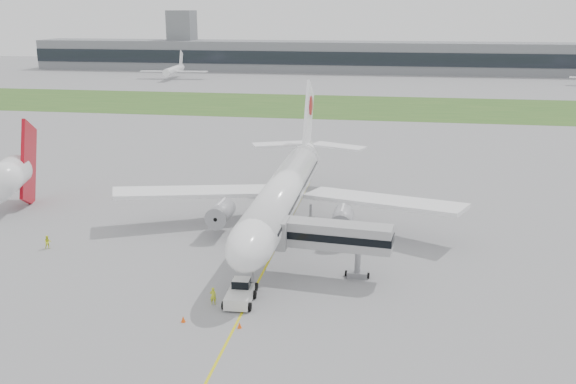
% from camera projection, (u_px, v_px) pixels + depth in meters
% --- Properties ---
extents(ground, '(600.00, 600.00, 0.00)m').
position_uv_depth(ground, '(279.00, 242.00, 82.59)').
color(ground, '#959598').
rests_on(ground, ground).
extents(apron_markings, '(70.00, 70.00, 0.04)m').
position_uv_depth(apron_markings, '(271.00, 256.00, 77.85)').
color(apron_markings, yellow).
rests_on(apron_markings, ground).
extents(grass_strip, '(600.00, 50.00, 0.02)m').
position_uv_depth(grass_strip, '(349.00, 106.00, 196.34)').
color(grass_strip, '#2F5C22').
rests_on(grass_strip, ground).
extents(terminal_building, '(320.00, 22.30, 14.00)m').
position_uv_depth(terminal_building, '(367.00, 57.00, 298.56)').
color(terminal_building, slate).
rests_on(terminal_building, ground).
extents(control_tower, '(12.00, 12.00, 56.00)m').
position_uv_depth(control_tower, '(184.00, 69.00, 316.80)').
color(control_tower, slate).
rests_on(control_tower, ground).
extents(airliner, '(48.13, 53.95, 17.88)m').
position_uv_depth(airliner, '(285.00, 190.00, 85.64)').
color(airliner, white).
rests_on(airliner, ground).
extents(pushback_tug, '(3.12, 4.46, 2.23)m').
position_uv_depth(pushback_tug, '(240.00, 293.00, 65.35)').
color(pushback_tug, silver).
rests_on(pushback_tug, ground).
extents(jet_bridge, '(14.20, 4.26, 6.49)m').
position_uv_depth(jet_bridge, '(325.00, 236.00, 70.84)').
color(jet_bridge, '#A2A2A5').
rests_on(jet_bridge, ground).
extents(safety_cone_left, '(0.45, 0.45, 0.61)m').
position_uv_depth(safety_cone_left, '(183.00, 319.00, 61.44)').
color(safety_cone_left, '#FF530D').
rests_on(safety_cone_left, ground).
extents(safety_cone_right, '(0.43, 0.43, 0.59)m').
position_uv_depth(safety_cone_right, '(240.00, 325.00, 60.29)').
color(safety_cone_right, '#FF530D').
rests_on(safety_cone_right, ground).
extents(ground_crew_near, '(0.71, 0.50, 1.85)m').
position_uv_depth(ground_crew_near, '(213.00, 296.00, 64.97)').
color(ground_crew_near, '#BBCB21').
rests_on(ground_crew_near, ground).
extents(ground_crew_far, '(1.06, 1.05, 1.73)m').
position_uv_depth(ground_crew_far, '(48.00, 242.00, 80.04)').
color(ground_crew_far, '#EAF729').
rests_on(ground_crew_far, ground).
extents(neighbor_aircraft, '(7.27, 17.07, 13.77)m').
position_uv_depth(neighbor_aircraft, '(9.00, 176.00, 93.42)').
color(neighbor_aircraft, '#A60915').
rests_on(neighbor_aircraft, ground).
extents(distant_aircraft_left, '(30.65, 27.58, 10.94)m').
position_uv_depth(distant_aircraft_left, '(174.00, 79.00, 272.72)').
color(distant_aircraft_left, white).
rests_on(distant_aircraft_left, ground).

